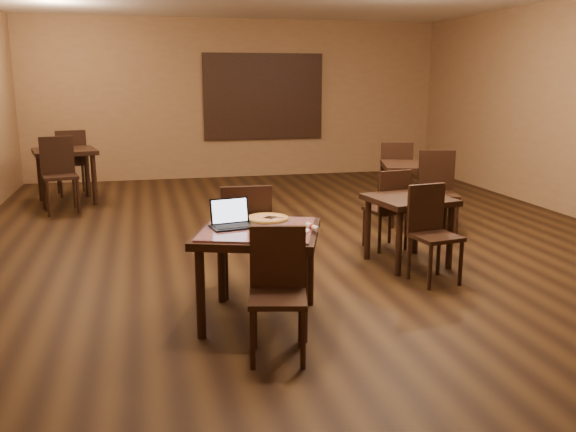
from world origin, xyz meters
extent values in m
plane|color=black|center=(0.00, 0.00, 0.00)|extent=(10.00, 10.00, 0.00)
cube|color=#886445|center=(0.00, 5.00, 1.50)|extent=(8.00, 0.02, 3.00)
cube|color=#285392|center=(0.50, 4.97, 1.55)|extent=(2.20, 0.04, 1.50)
cube|color=black|center=(0.50, 4.95, 1.55)|extent=(2.34, 0.02, 1.64)
cylinder|color=black|center=(-1.46, -2.56, 0.35)|extent=(0.07, 0.07, 0.71)
cylinder|color=black|center=(-1.21, -1.84, 0.35)|extent=(0.07, 0.07, 0.71)
cylinder|color=black|center=(-0.74, -2.81, 0.35)|extent=(0.07, 0.07, 0.71)
cylinder|color=black|center=(-0.49, -2.09, 0.35)|extent=(0.07, 0.07, 0.71)
cube|color=black|center=(-0.98, -2.33, 0.72)|extent=(1.17, 1.17, 0.06)
cube|color=#172095|center=(-0.98, -2.33, 0.76)|extent=(1.07, 1.07, 0.02)
cylinder|color=black|center=(-1.18, -3.15, 0.21)|extent=(0.04, 0.04, 0.42)
cylinder|color=black|center=(-1.10, -2.83, 0.21)|extent=(0.04, 0.04, 0.42)
cylinder|color=black|center=(-0.85, -3.23, 0.21)|extent=(0.04, 0.04, 0.42)
cylinder|color=black|center=(-0.78, -2.90, 0.21)|extent=(0.04, 0.04, 0.42)
cube|color=black|center=(-0.98, -3.03, 0.44)|extent=(0.47, 0.47, 0.04)
cube|color=black|center=(-0.94, -2.85, 0.68)|extent=(0.39, 0.12, 0.45)
cylinder|color=black|center=(-0.78, -1.45, 0.23)|extent=(0.04, 0.04, 0.47)
cylinder|color=black|center=(-0.80, -1.82, 0.23)|extent=(0.04, 0.04, 0.47)
cylinder|color=black|center=(-1.16, -1.43, 0.23)|extent=(0.04, 0.04, 0.47)
cylinder|color=black|center=(-1.17, -1.80, 0.23)|extent=(0.04, 0.04, 0.47)
cube|color=black|center=(-0.98, -1.63, 0.49)|extent=(0.46, 0.46, 0.04)
cube|color=black|center=(-0.99, -1.82, 0.76)|extent=(0.44, 0.06, 0.50)
cube|color=black|center=(-1.18, -2.28, 0.77)|extent=(0.35, 0.27, 0.02)
cube|color=black|center=(-1.18, -2.17, 0.87)|extent=(0.32, 0.11, 0.21)
cube|color=silver|center=(-1.18, -2.17, 0.88)|extent=(0.29, 0.09, 0.18)
cylinder|color=white|center=(-0.76, -2.51, 0.77)|extent=(0.28, 0.28, 0.02)
cylinder|color=silver|center=(-0.86, -2.09, 0.77)|extent=(0.37, 0.37, 0.01)
cylinder|color=beige|center=(-0.86, -2.09, 0.78)|extent=(0.34, 0.34, 0.02)
torus|color=#B58D3A|center=(-0.86, -2.09, 0.78)|extent=(0.35, 0.35, 0.02)
cube|color=silver|center=(-0.84, -2.11, 0.79)|extent=(0.21, 0.21, 0.01)
cylinder|color=white|center=(-0.58, -2.47, 0.78)|extent=(0.07, 0.19, 0.04)
cylinder|color=maroon|center=(-0.58, -2.47, 0.78)|extent=(0.05, 0.04, 0.04)
cylinder|color=black|center=(1.27, 0.32, 0.38)|extent=(0.07, 0.07, 0.75)
cylinder|color=black|center=(1.45, 0.98, 0.38)|extent=(0.07, 0.07, 0.75)
cylinder|color=black|center=(1.92, 0.14, 0.38)|extent=(0.07, 0.07, 0.75)
cylinder|color=black|center=(2.10, 0.79, 0.38)|extent=(0.07, 0.07, 0.75)
cube|color=black|center=(1.68, 0.56, 0.76)|extent=(1.05, 1.05, 0.06)
cylinder|color=black|center=(1.45, -0.26, 0.24)|extent=(0.04, 0.04, 0.48)
cylinder|color=black|center=(1.55, 0.10, 0.24)|extent=(0.04, 0.04, 0.48)
cylinder|color=black|center=(1.82, -0.37, 0.24)|extent=(0.04, 0.04, 0.48)
cylinder|color=black|center=(1.92, 0.00, 0.24)|extent=(0.04, 0.04, 0.48)
cube|color=black|center=(1.68, -0.13, 0.50)|extent=(0.55, 0.55, 0.04)
cube|color=black|center=(1.74, 0.06, 0.77)|extent=(0.44, 0.16, 0.51)
cylinder|color=black|center=(1.92, 1.38, 0.24)|extent=(0.04, 0.04, 0.48)
cylinder|color=black|center=(1.82, 1.01, 0.24)|extent=(0.04, 0.04, 0.48)
cylinder|color=black|center=(1.55, 1.48, 0.24)|extent=(0.04, 0.04, 0.48)
cylinder|color=black|center=(1.45, 1.11, 0.24)|extent=(0.04, 0.04, 0.48)
cube|color=black|center=(1.68, 1.25, 0.50)|extent=(0.55, 0.55, 0.04)
cube|color=black|center=(1.63, 1.05, 0.77)|extent=(0.44, 0.16, 0.51)
cylinder|color=black|center=(-3.27, 2.58, 0.40)|extent=(0.08, 0.08, 0.79)
cylinder|color=black|center=(-3.43, 3.28, 0.40)|extent=(0.08, 0.08, 0.79)
cylinder|color=black|center=(-2.57, 2.74, 0.40)|extent=(0.08, 0.08, 0.79)
cylinder|color=black|center=(-2.73, 3.44, 0.40)|extent=(0.08, 0.08, 0.79)
cube|color=black|center=(-3.00, 3.01, 0.80)|extent=(1.07, 1.07, 0.07)
cylinder|color=black|center=(-3.15, 2.05, 0.25)|extent=(0.04, 0.04, 0.50)
cylinder|color=black|center=(-3.24, 2.44, 0.25)|extent=(0.04, 0.04, 0.50)
cylinder|color=black|center=(-2.76, 2.13, 0.25)|extent=(0.04, 0.04, 0.50)
cylinder|color=black|center=(-2.85, 2.53, 0.25)|extent=(0.04, 0.04, 0.50)
cube|color=black|center=(-3.00, 2.29, 0.52)|extent=(0.56, 0.56, 0.04)
cube|color=black|center=(-3.05, 2.49, 0.81)|extent=(0.47, 0.15, 0.54)
cylinder|color=black|center=(-2.85, 3.98, 0.25)|extent=(0.04, 0.04, 0.50)
cylinder|color=black|center=(-2.76, 3.58, 0.25)|extent=(0.04, 0.04, 0.50)
cylinder|color=black|center=(-3.24, 3.89, 0.25)|extent=(0.04, 0.04, 0.50)
cylinder|color=black|center=(-3.15, 3.50, 0.25)|extent=(0.04, 0.04, 0.50)
cube|color=black|center=(-3.00, 3.74, 0.52)|extent=(0.56, 0.56, 0.04)
cube|color=black|center=(-2.95, 3.53, 0.81)|extent=(0.47, 0.15, 0.54)
cylinder|color=black|center=(0.56, -1.52, 0.34)|extent=(0.07, 0.07, 0.67)
cylinder|color=black|center=(0.47, -0.92, 0.34)|extent=(0.07, 0.07, 0.67)
cylinder|color=black|center=(1.16, -1.43, 0.34)|extent=(0.07, 0.07, 0.67)
cylinder|color=black|center=(1.07, -0.83, 0.34)|extent=(0.07, 0.07, 0.67)
cube|color=black|center=(0.81, -1.17, 0.68)|extent=(0.87, 0.87, 0.06)
cylinder|color=black|center=(0.67, -1.99, 0.21)|extent=(0.04, 0.04, 0.43)
cylinder|color=black|center=(0.62, -1.65, 0.21)|extent=(0.04, 0.04, 0.43)
cylinder|color=black|center=(1.01, -1.93, 0.21)|extent=(0.04, 0.04, 0.43)
cylinder|color=black|center=(0.96, -1.60, 0.21)|extent=(0.04, 0.04, 0.43)
cube|color=black|center=(0.81, -1.79, 0.45)|extent=(0.46, 0.46, 0.04)
cube|color=black|center=(0.79, -1.61, 0.69)|extent=(0.40, 0.10, 0.46)
cylinder|color=black|center=(0.96, -0.36, 0.21)|extent=(0.04, 0.04, 0.43)
cylinder|color=black|center=(1.01, -0.70, 0.21)|extent=(0.04, 0.04, 0.43)
cylinder|color=black|center=(0.62, -0.42, 0.21)|extent=(0.04, 0.04, 0.43)
cylinder|color=black|center=(0.67, -0.75, 0.21)|extent=(0.04, 0.04, 0.43)
cube|color=black|center=(0.81, -0.56, 0.45)|extent=(0.46, 0.46, 0.04)
cube|color=black|center=(0.84, -0.74, 0.69)|extent=(0.40, 0.10, 0.46)
camera|label=1|loc=(-1.81, -6.85, 1.90)|focal=38.00mm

